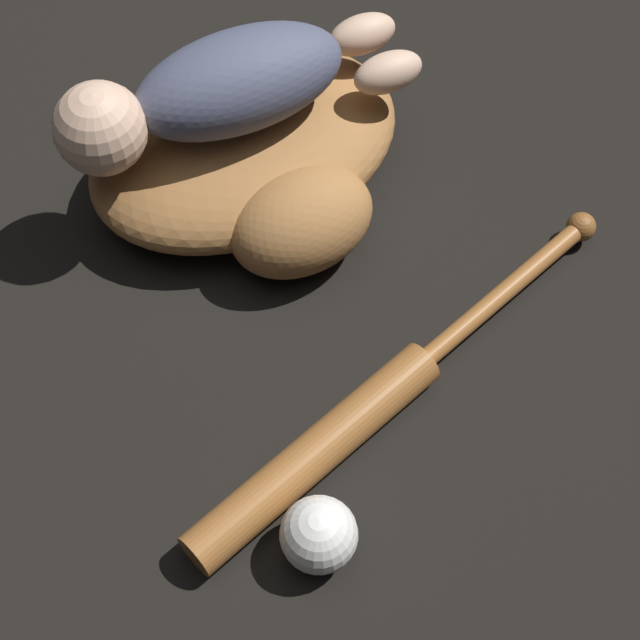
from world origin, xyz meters
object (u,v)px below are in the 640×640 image
(baseball_bat, at_px, (356,419))
(baseball, at_px, (319,535))
(baby_figure, at_px, (218,90))
(baseball_glove, at_px, (254,158))

(baseball_bat, relative_size, baseball, 7.74)
(baseball, bearing_deg, baby_figure, -128.78)
(baseball, bearing_deg, baseball_glove, -132.62)
(baby_figure, bearing_deg, baseball_bat, 61.88)
(baseball_glove, height_order, baseball_bat, baseball_glove)
(baseball_glove, distance_m, baby_figure, 0.10)
(baseball_bat, bearing_deg, baby_figure, -118.12)
(baseball_glove, relative_size, baseball_bat, 0.77)
(baseball_bat, bearing_deg, baseball_glove, -122.69)
(baseball_glove, relative_size, baseball, 5.95)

